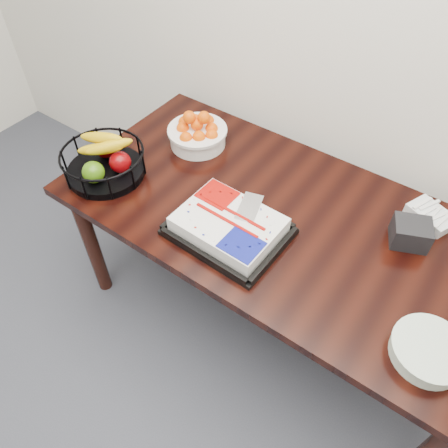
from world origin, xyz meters
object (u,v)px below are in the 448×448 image
Objects in this scene: cake_tray at (229,226)px; plate_stack at (428,351)px; tangerine_bowl at (197,131)px; fruit_basket at (103,160)px; table at (280,229)px; napkin_box at (411,233)px.

plate_stack is at bearing -3.97° from cake_tray.
tangerine_bowl is 0.44m from fruit_basket.
fruit_basket reaches higher than table.
fruit_basket reaches higher than cake_tray.
table is 0.79m from fruit_basket.
napkin_box is at bearing 32.20° from cake_tray.
cake_tray is at bearing -120.33° from table.
table is 0.27m from cake_tray.
tangerine_bowl is 1.18× the size of plate_stack.
fruit_basket is at bearing -115.68° from tangerine_bowl.
cake_tray is 0.57m from tangerine_bowl.
table is at bearing 59.67° from cake_tray.
tangerine_bowl is at bearing 163.41° from table.
table is at bearing 158.69° from plate_stack.
napkin_box is (-0.21, 0.41, 0.02)m from plate_stack.
plate_stack is at bearing -21.31° from table.
tangerine_bowl is at bearing 64.32° from fruit_basket.
table is 5.13× the size of fruit_basket.
napkin_box reaches higher than cake_tray.
tangerine_bowl is at bearing 139.81° from cake_tray.
napkin_box is (1.19, 0.39, -0.03)m from fruit_basket.
napkin_box is (1.00, -0.01, -0.03)m from tangerine_bowl.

